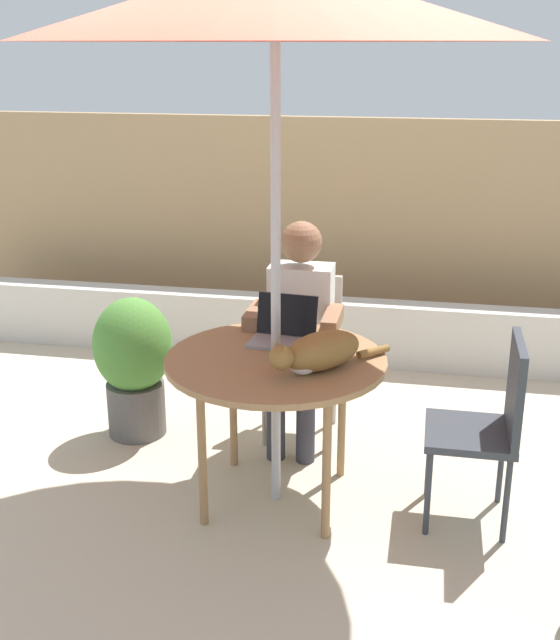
{
  "coord_description": "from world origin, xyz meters",
  "views": [
    {
      "loc": [
        0.68,
        -3.37,
        2.11
      ],
      "look_at": [
        0.0,
        0.1,
        0.89
      ],
      "focal_mm": 45.04,
      "sensor_mm": 36.0,
      "label": 1
    }
  ],
  "objects_px": {
    "patio_table": "(276,370)",
    "potted_plant_near_fence": "(134,360)",
    "chair_occupied": "(303,342)",
    "laptop": "(284,328)",
    "cat": "(318,352)",
    "person_seated": "(299,323)",
    "patio_umbrella": "(275,0)",
    "chair_empty": "(491,417)"
  },
  "relations": [
    {
      "from": "person_seated",
      "to": "cat",
      "type": "bearing_deg",
      "value": -73.81
    },
    {
      "from": "chair_occupied",
      "to": "potted_plant_near_fence",
      "type": "relative_size",
      "value": 1.11
    },
    {
      "from": "patio_umbrella",
      "to": "potted_plant_near_fence",
      "type": "xyz_separation_m",
      "value": [
        -0.92,
        0.54,
        -1.83
      ]
    },
    {
      "from": "chair_empty",
      "to": "chair_occupied",
      "type": "bearing_deg",
      "value": 141.65
    },
    {
      "from": "chair_occupied",
      "to": "patio_table",
      "type": "bearing_deg",
      "value": -90.0
    },
    {
      "from": "patio_table",
      "to": "cat",
      "type": "height_order",
      "value": "cat"
    },
    {
      "from": "person_seated",
      "to": "laptop",
      "type": "relative_size",
      "value": 3.85
    },
    {
      "from": "person_seated",
      "to": "laptop",
      "type": "xyz_separation_m",
      "value": [
        -0.01,
        -0.39,
        0.11
      ]
    },
    {
      "from": "patio_umbrella",
      "to": "chair_occupied",
      "type": "height_order",
      "value": "patio_umbrella"
    },
    {
      "from": "patio_umbrella",
      "to": "potted_plant_near_fence",
      "type": "relative_size",
      "value": 3.03
    },
    {
      "from": "person_seated",
      "to": "potted_plant_near_fence",
      "type": "relative_size",
      "value": 1.54
    },
    {
      "from": "chair_empty",
      "to": "patio_table",
      "type": "bearing_deg",
      "value": -179.83
    },
    {
      "from": "chair_occupied",
      "to": "laptop",
      "type": "bearing_deg",
      "value": -90.58
    },
    {
      "from": "patio_table",
      "to": "potted_plant_near_fence",
      "type": "distance_m",
      "value": 1.09
    },
    {
      "from": "person_seated",
      "to": "patio_umbrella",
      "type": "bearing_deg",
      "value": -90.0
    },
    {
      "from": "chair_occupied",
      "to": "chair_empty",
      "type": "bearing_deg",
      "value": -38.35
    },
    {
      "from": "patio_umbrella",
      "to": "laptop",
      "type": "distance_m",
      "value": 1.49
    },
    {
      "from": "chair_empty",
      "to": "person_seated",
      "type": "bearing_deg",
      "value": 147.78
    },
    {
      "from": "chair_occupied",
      "to": "person_seated",
      "type": "xyz_separation_m",
      "value": [
        0.0,
        -0.16,
        0.17
      ]
    },
    {
      "from": "chair_occupied",
      "to": "person_seated",
      "type": "height_order",
      "value": "person_seated"
    },
    {
      "from": "patio_table",
      "to": "chair_empty",
      "type": "distance_m",
      "value": 0.99
    },
    {
      "from": "patio_umbrella",
      "to": "chair_occupied",
      "type": "bearing_deg",
      "value": 90.0
    },
    {
      "from": "person_seated",
      "to": "laptop",
      "type": "height_order",
      "value": "person_seated"
    },
    {
      "from": "person_seated",
      "to": "laptop",
      "type": "distance_m",
      "value": 0.4
    },
    {
      "from": "patio_table",
      "to": "person_seated",
      "type": "relative_size",
      "value": 0.83
    },
    {
      "from": "person_seated",
      "to": "potted_plant_near_fence",
      "type": "height_order",
      "value": "person_seated"
    },
    {
      "from": "patio_table",
      "to": "patio_umbrella",
      "type": "distance_m",
      "value": 1.6
    },
    {
      "from": "chair_occupied",
      "to": "potted_plant_near_fence",
      "type": "height_order",
      "value": "chair_occupied"
    },
    {
      "from": "chair_occupied",
      "to": "person_seated",
      "type": "bearing_deg",
      "value": -90.0
    },
    {
      "from": "patio_umbrella",
      "to": "potted_plant_near_fence",
      "type": "height_order",
      "value": "patio_umbrella"
    },
    {
      "from": "chair_empty",
      "to": "potted_plant_near_fence",
      "type": "height_order",
      "value": "chair_empty"
    },
    {
      "from": "potted_plant_near_fence",
      "to": "chair_occupied",
      "type": "bearing_deg",
      "value": 14.93
    },
    {
      "from": "potted_plant_near_fence",
      "to": "cat",
      "type": "bearing_deg",
      "value": -29.64
    },
    {
      "from": "patio_table",
      "to": "person_seated",
      "type": "bearing_deg",
      "value": 90.0
    },
    {
      "from": "chair_empty",
      "to": "person_seated",
      "type": "xyz_separation_m",
      "value": [
        -0.98,
        0.62,
        0.17
      ]
    },
    {
      "from": "potted_plant_near_fence",
      "to": "patio_umbrella",
      "type": "bearing_deg",
      "value": -30.3
    },
    {
      "from": "patio_table",
      "to": "chair_empty",
      "type": "relative_size",
      "value": 1.15
    },
    {
      "from": "laptop",
      "to": "cat",
      "type": "bearing_deg",
      "value": -57.54
    },
    {
      "from": "patio_umbrella",
      "to": "laptop",
      "type": "height_order",
      "value": "patio_umbrella"
    },
    {
      "from": "patio_table",
      "to": "cat",
      "type": "distance_m",
      "value": 0.28
    },
    {
      "from": "person_seated",
      "to": "patio_table",
      "type": "bearing_deg",
      "value": -90.0
    },
    {
      "from": "potted_plant_near_fence",
      "to": "patio_table",
      "type": "bearing_deg",
      "value": -30.3
    }
  ]
}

